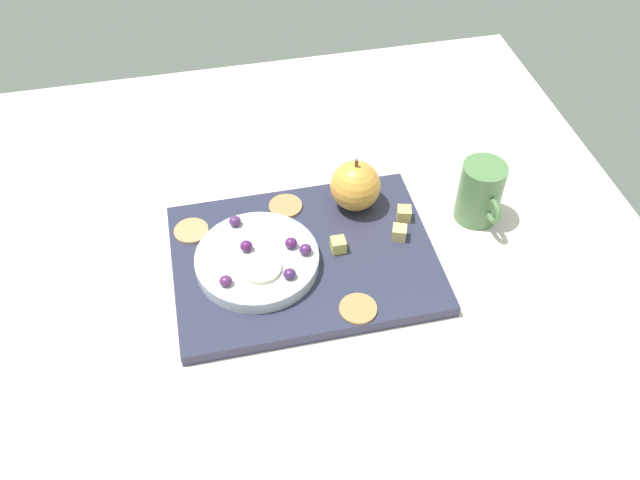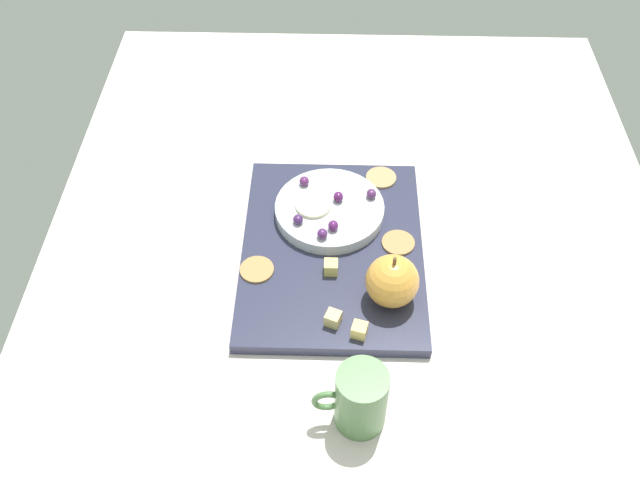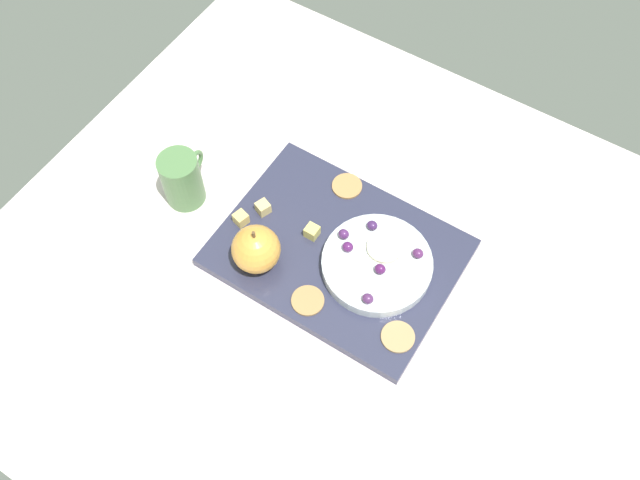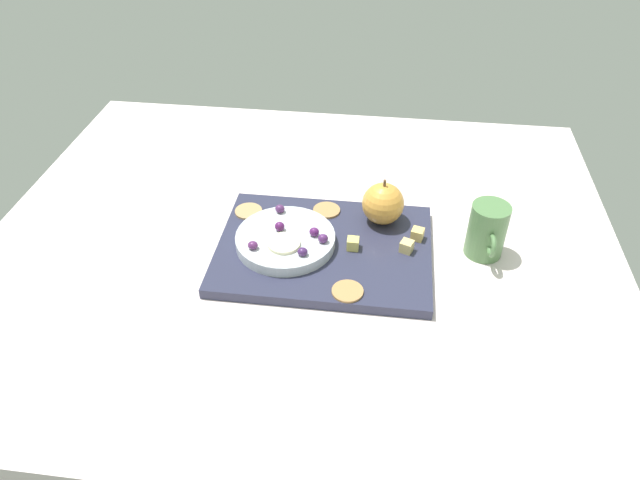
% 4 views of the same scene
% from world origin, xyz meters
% --- Properties ---
extents(table, '(1.15, 0.99, 0.04)m').
position_xyz_m(table, '(0.00, 0.00, 0.02)').
color(table, silver).
rests_on(table, ground).
extents(platter, '(0.37, 0.28, 0.02)m').
position_xyz_m(platter, '(-0.05, 0.04, 0.05)').
color(platter, '#2D2F47').
rests_on(platter, table).
extents(serving_dish, '(0.17, 0.17, 0.02)m').
position_xyz_m(serving_dish, '(0.02, 0.05, 0.07)').
color(serving_dish, silver).
rests_on(serving_dish, platter).
extents(apple_whole, '(0.08, 0.08, 0.08)m').
position_xyz_m(apple_whole, '(-0.14, -0.05, 0.10)').
color(apple_whole, gold).
rests_on(apple_whole, platter).
extents(apple_stem, '(0.01, 0.01, 0.01)m').
position_xyz_m(apple_stem, '(-0.14, -0.05, 0.14)').
color(apple_stem, brown).
rests_on(apple_stem, apple_whole).
extents(cheese_cube_0, '(0.02, 0.02, 0.02)m').
position_xyz_m(cheese_cube_0, '(-0.10, 0.04, 0.07)').
color(cheese_cube_0, '#E3D269').
rests_on(cheese_cube_0, platter).
extents(cheese_cube_1, '(0.03, 0.03, 0.02)m').
position_xyz_m(cheese_cube_1, '(-0.19, 0.04, 0.07)').
color(cheese_cube_1, '#E3C67A').
rests_on(cheese_cube_1, platter).
extents(cheese_cube_2, '(0.02, 0.02, 0.02)m').
position_xyz_m(cheese_cube_2, '(-0.21, 0.00, 0.07)').
color(cheese_cube_2, '#F0CA6E').
rests_on(cheese_cube_2, platter).
extents(cracker_0, '(0.05, 0.05, 0.00)m').
position_xyz_m(cracker_0, '(-0.10, 0.15, 0.06)').
color(cracker_0, '#B2824D').
rests_on(cracker_0, platter).
extents(cracker_1, '(0.05, 0.05, 0.00)m').
position_xyz_m(cracker_1, '(0.11, -0.04, 0.06)').
color(cracker_1, tan).
rests_on(cracker_1, platter).
extents(cracker_2, '(0.05, 0.05, 0.00)m').
position_xyz_m(cracker_2, '(-0.04, -0.06, 0.06)').
color(cracker_2, '#AC824F').
rests_on(cracker_2, platter).
extents(grape_0, '(0.02, 0.02, 0.01)m').
position_xyz_m(grape_0, '(-0.02, 0.09, 0.09)').
color(grape_0, '#412359').
rests_on(grape_0, serving_dish).
extents(grape_1, '(0.02, 0.02, 0.02)m').
position_xyz_m(grape_1, '(-0.03, 0.04, 0.09)').
color(grape_1, '#541E5D').
rests_on(grape_1, serving_dish).
extents(grape_2, '(0.02, 0.02, 0.02)m').
position_xyz_m(grape_2, '(0.04, -0.02, 0.09)').
color(grape_2, '#52295C').
rests_on(grape_2, serving_dish).
extents(grape_3, '(0.02, 0.02, 0.02)m').
position_xyz_m(grape_3, '(-0.05, 0.06, 0.09)').
color(grape_3, '#502660').
rests_on(grape_3, serving_dish).
extents(grape_4, '(0.02, 0.02, 0.01)m').
position_xyz_m(grape_4, '(0.07, 0.09, 0.09)').
color(grape_4, '#56255A').
rests_on(grape_4, serving_dish).
extents(grape_5, '(0.02, 0.02, 0.02)m').
position_xyz_m(grape_5, '(0.03, 0.03, 0.09)').
color(grape_5, '#531B57').
rests_on(grape_5, serving_dish).
extents(apple_slice_0, '(0.06, 0.06, 0.01)m').
position_xyz_m(apple_slice_0, '(0.02, 0.07, 0.08)').
color(apple_slice_0, '#F2E8BA').
rests_on(apple_slice_0, serving_dish).
extents(cup, '(0.07, 0.10, 0.10)m').
position_xyz_m(cup, '(-0.33, -0.00, 0.09)').
color(cup, '#527D49').
rests_on(cup, table).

